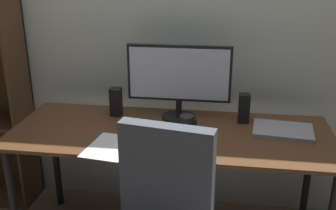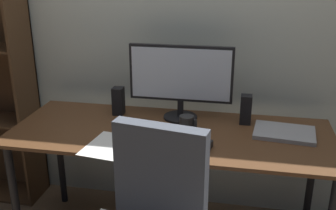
{
  "view_description": "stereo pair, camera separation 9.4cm",
  "coord_description": "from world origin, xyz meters",
  "px_view_note": "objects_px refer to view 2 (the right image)",
  "views": [
    {
      "loc": [
        0.27,
        -1.97,
        1.63
      ],
      "look_at": [
        -0.01,
        -0.02,
        0.9
      ],
      "focal_mm": 42.17,
      "sensor_mm": 36.0,
      "label": 1
    },
    {
      "loc": [
        0.36,
        -1.96,
        1.63
      ],
      "look_at": [
        -0.01,
        -0.02,
        0.9
      ],
      "focal_mm": 42.17,
      "sensor_mm": 36.0,
      "label": 2
    }
  ],
  "objects_px": {
    "keyboard": "(167,144)",
    "desk": "(171,144)",
    "monitor": "(181,77)",
    "mouse": "(205,146)",
    "coffee_mug": "(187,125)",
    "laptop": "(284,133)",
    "speaker_right": "(246,109)",
    "speaker_left": "(118,101)"
  },
  "relations": [
    {
      "from": "mouse",
      "to": "speaker_right",
      "type": "bearing_deg",
      "value": 71.77
    },
    {
      "from": "keyboard",
      "to": "speaker_right",
      "type": "relative_size",
      "value": 1.71
    },
    {
      "from": "keyboard",
      "to": "mouse",
      "type": "height_order",
      "value": "mouse"
    },
    {
      "from": "laptop",
      "to": "keyboard",
      "type": "bearing_deg",
      "value": -150.35
    },
    {
      "from": "coffee_mug",
      "to": "speaker_left",
      "type": "bearing_deg",
      "value": 154.12
    },
    {
      "from": "keyboard",
      "to": "coffee_mug",
      "type": "bearing_deg",
      "value": 66.06
    },
    {
      "from": "keyboard",
      "to": "laptop",
      "type": "distance_m",
      "value": 0.65
    },
    {
      "from": "mouse",
      "to": "speaker_left",
      "type": "relative_size",
      "value": 0.56
    },
    {
      "from": "desk",
      "to": "mouse",
      "type": "relative_size",
      "value": 18.47
    },
    {
      "from": "monitor",
      "to": "laptop",
      "type": "bearing_deg",
      "value": -12.09
    },
    {
      "from": "monitor",
      "to": "coffee_mug",
      "type": "bearing_deg",
      "value": -72.39
    },
    {
      "from": "desk",
      "to": "coffee_mug",
      "type": "distance_m",
      "value": 0.16
    },
    {
      "from": "speaker_left",
      "to": "speaker_right",
      "type": "height_order",
      "value": "same"
    },
    {
      "from": "speaker_left",
      "to": "coffee_mug",
      "type": "bearing_deg",
      "value": -25.88
    },
    {
      "from": "keyboard",
      "to": "desk",
      "type": "bearing_deg",
      "value": 97.17
    },
    {
      "from": "monitor",
      "to": "keyboard",
      "type": "distance_m",
      "value": 0.46
    },
    {
      "from": "monitor",
      "to": "keyboard",
      "type": "relative_size",
      "value": 2.08
    },
    {
      "from": "mouse",
      "to": "monitor",
      "type": "bearing_deg",
      "value": 125.54
    },
    {
      "from": "speaker_left",
      "to": "speaker_right",
      "type": "relative_size",
      "value": 1.0
    },
    {
      "from": "coffee_mug",
      "to": "desk",
      "type": "bearing_deg",
      "value": 164.22
    },
    {
      "from": "keyboard",
      "to": "speaker_left",
      "type": "distance_m",
      "value": 0.54
    },
    {
      "from": "monitor",
      "to": "keyboard",
      "type": "height_order",
      "value": "monitor"
    },
    {
      "from": "keyboard",
      "to": "monitor",
      "type": "bearing_deg",
      "value": 91.42
    },
    {
      "from": "mouse",
      "to": "coffee_mug",
      "type": "bearing_deg",
      "value": 136.7
    },
    {
      "from": "desk",
      "to": "laptop",
      "type": "distance_m",
      "value": 0.62
    },
    {
      "from": "coffee_mug",
      "to": "mouse",
      "type": "bearing_deg",
      "value": -52.28
    },
    {
      "from": "mouse",
      "to": "speaker_left",
      "type": "xyz_separation_m",
      "value": [
        -0.57,
        0.37,
        0.07
      ]
    },
    {
      "from": "mouse",
      "to": "laptop",
      "type": "distance_m",
      "value": 0.47
    },
    {
      "from": "keyboard",
      "to": "mouse",
      "type": "bearing_deg",
      "value": 4.33
    },
    {
      "from": "keyboard",
      "to": "speaker_right",
      "type": "distance_m",
      "value": 0.55
    },
    {
      "from": "desk",
      "to": "mouse",
      "type": "distance_m",
      "value": 0.29
    },
    {
      "from": "speaker_right",
      "to": "laptop",
      "type": "bearing_deg",
      "value": -29.4
    },
    {
      "from": "desk",
      "to": "monitor",
      "type": "relative_size",
      "value": 2.95
    },
    {
      "from": "desk",
      "to": "speaker_left",
      "type": "distance_m",
      "value": 0.44
    },
    {
      "from": "desk",
      "to": "speaker_left",
      "type": "xyz_separation_m",
      "value": [
        -0.36,
        0.19,
        0.16
      ]
    },
    {
      "from": "laptop",
      "to": "speaker_right",
      "type": "xyz_separation_m",
      "value": [
        -0.21,
        0.12,
        0.07
      ]
    },
    {
      "from": "mouse",
      "to": "speaker_left",
      "type": "bearing_deg",
      "value": 155.89
    },
    {
      "from": "keyboard",
      "to": "speaker_right",
      "type": "bearing_deg",
      "value": 46.69
    },
    {
      "from": "coffee_mug",
      "to": "keyboard",
      "type": "bearing_deg",
      "value": -116.24
    },
    {
      "from": "mouse",
      "to": "speaker_left",
      "type": "height_order",
      "value": "speaker_left"
    },
    {
      "from": "keyboard",
      "to": "laptop",
      "type": "height_order",
      "value": "laptop"
    },
    {
      "from": "monitor",
      "to": "desk",
      "type": "bearing_deg",
      "value": -96.17
    }
  ]
}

